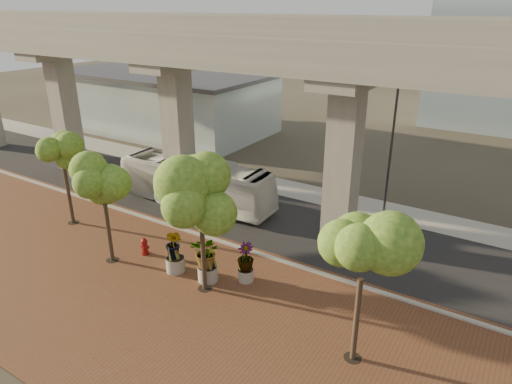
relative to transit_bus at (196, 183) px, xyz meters
The scene contains 18 objects.
ground 4.86m from the transit_bus, 20.16° to the right, with size 160.00×160.00×0.00m, color #363127.
brick_plaza 10.62m from the transit_bus, 65.80° to the right, with size 70.00×13.00×0.06m, color brown.
asphalt_road 4.60m from the transit_bus, ahead, with size 90.00×8.00×0.04m, color black.
curb_strip 5.80m from the transit_bus, 39.75° to the right, with size 70.00×0.25×0.16m, color #A19F96.
far_sidewalk 7.48m from the transit_bus, 53.98° to the left, with size 90.00×3.00×0.06m, color #A19F96.
transit_viaduct 7.15m from the transit_bus, ahead, with size 72.00×5.60×12.40m.
station_pavilion 21.38m from the transit_bus, 137.43° to the left, with size 23.00×13.00×6.30m.
transit_bus is the anchor object (origin of this frame).
fire_hydrant 7.25m from the transit_bus, 74.37° to the right, with size 0.50×0.45×1.00m.
planter_front 9.64m from the transit_bus, 47.63° to the right, with size 2.23×2.23×2.45m.
planter_right 10.16m from the transit_bus, 37.02° to the right, with size 1.95×1.95×2.08m.
planter_left 8.60m from the transit_bus, 58.24° to the right, with size 2.19×2.19×2.41m.
street_tree_far_west 8.68m from the transit_bus, 126.47° to the right, with size 3.23×3.23×6.21m.
street_tree_near_west 8.88m from the transit_bus, 83.86° to the right, with size 3.48×3.48×6.03m.
street_tree_near_east 10.83m from the transit_bus, 48.84° to the right, with size 4.20×4.20×6.71m.
street_tree_far_east 17.21m from the transit_bus, 29.90° to the right, with size 3.36×3.36×6.18m.
streetlamp_west 7.96m from the transit_bus, 148.27° to the left, with size 0.42×1.22×8.44m.
streetlamp_east 13.11m from the transit_bus, 23.68° to the left, with size 0.43×1.27×8.76m.
Camera 1 is at (14.64, -20.80, 12.99)m, focal length 32.00 mm.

